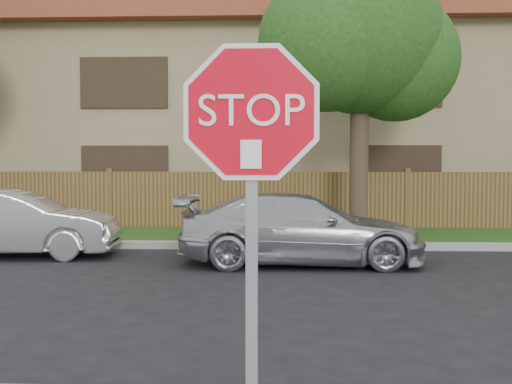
{
  "coord_description": "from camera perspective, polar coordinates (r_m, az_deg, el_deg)",
  "views": [
    {
      "loc": [
        0.65,
        -4.64,
        1.9
      ],
      "look_at": [
        0.49,
        -0.9,
        1.7
      ],
      "focal_mm": 42.0,
      "sensor_mm": 36.0,
      "label": 1
    }
  ],
  "objects": [
    {
      "name": "sedan_left",
      "position": [
        12.7,
        -22.02,
        -2.83
      ],
      "size": [
        4.09,
        1.74,
        1.31
      ],
      "primitive_type": "imported",
      "rotation": [
        0.0,
        0.0,
        1.66
      ],
      "color": "#B3B2B7",
      "rests_on": "ground"
    },
    {
      "name": "apartment_building",
      "position": [
        21.71,
        0.71,
        7.3
      ],
      "size": [
        35.2,
        9.2,
        7.2
      ],
      "color": "#9A855F",
      "rests_on": "ground"
    },
    {
      "name": "tree_mid",
      "position": [
        14.64,
        10.04,
        14.68
      ],
      "size": [
        4.8,
        3.9,
        7.35
      ],
      "color": "#382B21",
      "rests_on": "ground"
    },
    {
      "name": "sedan_right",
      "position": [
        11.0,
        4.28,
        -3.53
      ],
      "size": [
        4.51,
        1.9,
        1.3
      ],
      "primitive_type": "imported",
      "rotation": [
        0.0,
        0.0,
        1.59
      ],
      "color": "#ADAFB4",
      "rests_on": "ground"
    },
    {
      "name": "grass_strip",
      "position": [
        14.57,
        -0.15,
        -4.25
      ],
      "size": [
        70.0,
        3.0,
        0.12
      ],
      "primitive_type": "cube",
      "color": "#1E4714",
      "rests_on": "ground"
    },
    {
      "name": "far_curb",
      "position": [
        12.94,
        -0.48,
        -5.1
      ],
      "size": [
        70.0,
        0.3,
        0.15
      ],
      "primitive_type": "cube",
      "color": "gray",
      "rests_on": "ground"
    },
    {
      "name": "stop_sign",
      "position": [
        3.17,
        -0.44,
        1.79
      ],
      "size": [
        1.01,
        0.13,
        2.55
      ],
      "color": "gray",
      "rests_on": "sidewalk_near"
    },
    {
      "name": "fence",
      "position": [
        16.09,
        0.11,
        -0.92
      ],
      "size": [
        70.0,
        0.12,
        1.6
      ],
      "primitive_type": "cube",
      "color": "#50341C",
      "rests_on": "ground"
    }
  ]
}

